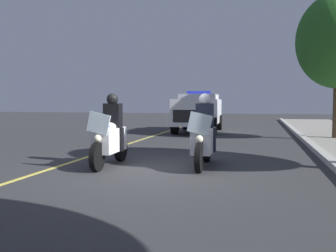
# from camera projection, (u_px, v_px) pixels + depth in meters

# --- Properties ---
(ground_plane) EXTENTS (80.00, 80.00, 0.00)m
(ground_plane) POSITION_uv_depth(u_px,v_px,m) (153.00, 171.00, 8.23)
(ground_plane) COLOR #333335
(lane_stripe_center) EXTENTS (48.00, 0.12, 0.01)m
(lane_stripe_center) POSITION_uv_depth(u_px,v_px,m) (59.00, 166.00, 8.78)
(lane_stripe_center) COLOR #E0D14C
(lane_stripe_center) RESTS_ON ground
(police_motorcycle_lead_left) EXTENTS (2.14, 0.57, 1.72)m
(police_motorcycle_lead_left) POSITION_uv_depth(u_px,v_px,m) (110.00, 136.00, 8.81)
(police_motorcycle_lead_left) COLOR black
(police_motorcycle_lead_left) RESTS_ON ground
(police_motorcycle_lead_right) EXTENTS (2.14, 0.57, 1.72)m
(police_motorcycle_lead_right) POSITION_uv_depth(u_px,v_px,m) (204.00, 137.00, 8.68)
(police_motorcycle_lead_right) COLOR black
(police_motorcycle_lead_right) RESTS_ON ground
(police_suv) EXTENTS (4.95, 2.16, 2.05)m
(police_suv) POSITION_uv_depth(u_px,v_px,m) (199.00, 111.00, 18.71)
(police_suv) COLOR silver
(police_suv) RESTS_ON ground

